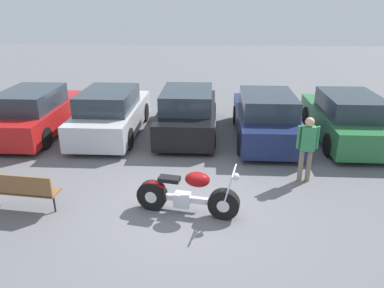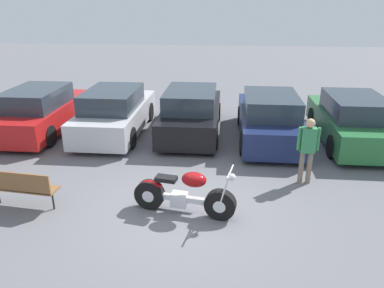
{
  "view_description": "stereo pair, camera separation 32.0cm",
  "coord_description": "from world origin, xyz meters",
  "px_view_note": "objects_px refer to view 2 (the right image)",
  "views": [
    {
      "loc": [
        0.5,
        -7.02,
        4.26
      ],
      "look_at": [
        0.0,
        1.67,
        0.85
      ],
      "focal_mm": 35.0,
      "sensor_mm": 36.0,
      "label": 1
    },
    {
      "loc": [
        0.82,
        -7.0,
        4.26
      ],
      "look_at": [
        0.0,
        1.67,
        0.85
      ],
      "focal_mm": 35.0,
      "sensor_mm": 36.0,
      "label": 2
    }
  ],
  "objects_px": {
    "motorcycle": "(183,194)",
    "person_standing": "(308,146)",
    "parked_car_black": "(191,113)",
    "parked_car_navy": "(269,119)",
    "park_bench": "(20,185)",
    "parked_car_red": "(41,111)",
    "parked_car_green": "(351,121)",
    "parked_car_silver": "(115,113)"
  },
  "relations": [
    {
      "from": "parked_car_red",
      "to": "parked_car_green",
      "type": "xyz_separation_m",
      "value": [
        10.07,
        -0.06,
        0.0
      ]
    },
    {
      "from": "motorcycle",
      "to": "parked_car_red",
      "type": "height_order",
      "value": "parked_car_red"
    },
    {
      "from": "motorcycle",
      "to": "parked_car_navy",
      "type": "relative_size",
      "value": 0.49
    },
    {
      "from": "parked_car_navy",
      "to": "park_bench",
      "type": "distance_m",
      "value": 7.41
    },
    {
      "from": "parked_car_black",
      "to": "parked_car_navy",
      "type": "distance_m",
      "value": 2.55
    },
    {
      "from": "parked_car_red",
      "to": "park_bench",
      "type": "distance_m",
      "value": 5.22
    },
    {
      "from": "parked_car_red",
      "to": "parked_car_black",
      "type": "distance_m",
      "value": 5.05
    },
    {
      "from": "parked_car_black",
      "to": "motorcycle",
      "type": "bearing_deg",
      "value": -86.32
    },
    {
      "from": "parked_car_silver",
      "to": "parked_car_black",
      "type": "xyz_separation_m",
      "value": [
        2.52,
        0.23,
        0.0
      ]
    },
    {
      "from": "parked_car_navy",
      "to": "park_bench",
      "type": "relative_size",
      "value": 2.89
    },
    {
      "from": "parked_car_red",
      "to": "park_bench",
      "type": "relative_size",
      "value": 2.89
    },
    {
      "from": "motorcycle",
      "to": "park_bench",
      "type": "relative_size",
      "value": 1.41
    },
    {
      "from": "parked_car_navy",
      "to": "person_standing",
      "type": "xyz_separation_m",
      "value": [
        0.6,
        -2.98,
        0.27
      ]
    },
    {
      "from": "park_bench",
      "to": "person_standing",
      "type": "xyz_separation_m",
      "value": [
        6.26,
        1.79,
        0.44
      ]
    },
    {
      "from": "park_bench",
      "to": "parked_car_silver",
      "type": "bearing_deg",
      "value": 82.76
    },
    {
      "from": "parked_car_green",
      "to": "parked_car_red",
      "type": "bearing_deg",
      "value": 179.66
    },
    {
      "from": "parked_car_black",
      "to": "parked_car_navy",
      "type": "xyz_separation_m",
      "value": [
        2.52,
        -0.41,
        0.0
      ]
    },
    {
      "from": "parked_car_red",
      "to": "parked_car_black",
      "type": "relative_size",
      "value": 1.0
    },
    {
      "from": "parked_car_silver",
      "to": "parked_car_green",
      "type": "relative_size",
      "value": 1.0
    },
    {
      "from": "parked_car_silver",
      "to": "motorcycle",
      "type": "bearing_deg",
      "value": -59.48
    },
    {
      "from": "motorcycle",
      "to": "person_standing",
      "type": "bearing_deg",
      "value": 30.75
    },
    {
      "from": "parked_car_green",
      "to": "park_bench",
      "type": "height_order",
      "value": "parked_car_green"
    },
    {
      "from": "motorcycle",
      "to": "parked_car_black",
      "type": "bearing_deg",
      "value": 93.68
    },
    {
      "from": "motorcycle",
      "to": "parked_car_silver",
      "type": "distance_m",
      "value": 5.6
    },
    {
      "from": "parked_car_red",
      "to": "parked_car_green",
      "type": "relative_size",
      "value": 1.0
    },
    {
      "from": "park_bench",
      "to": "parked_car_red",
      "type": "bearing_deg",
      "value": 111.23
    },
    {
      "from": "motorcycle",
      "to": "parked_car_navy",
      "type": "xyz_separation_m",
      "value": [
        2.19,
        4.64,
        0.27
      ]
    },
    {
      "from": "parked_car_navy",
      "to": "person_standing",
      "type": "distance_m",
      "value": 3.05
    },
    {
      "from": "parked_car_red",
      "to": "parked_car_silver",
      "type": "xyz_separation_m",
      "value": [
        2.52,
        0.09,
        0.0
      ]
    },
    {
      "from": "motorcycle",
      "to": "park_bench",
      "type": "bearing_deg",
      "value": -177.85
    },
    {
      "from": "person_standing",
      "to": "parked_car_red",
      "type": "bearing_deg",
      "value": 159.36
    },
    {
      "from": "parked_car_green",
      "to": "parked_car_black",
      "type": "bearing_deg",
      "value": 175.67
    },
    {
      "from": "parked_car_red",
      "to": "park_bench",
      "type": "bearing_deg",
      "value": -68.77
    },
    {
      "from": "parked_car_red",
      "to": "parked_car_green",
      "type": "height_order",
      "value": "same"
    },
    {
      "from": "motorcycle",
      "to": "parked_car_red",
      "type": "xyz_separation_m",
      "value": [
        -5.36,
        4.73,
        0.27
      ]
    },
    {
      "from": "motorcycle",
      "to": "parked_car_red",
      "type": "relative_size",
      "value": 0.49
    },
    {
      "from": "parked_car_black",
      "to": "person_standing",
      "type": "relative_size",
      "value": 2.72
    },
    {
      "from": "parked_car_black",
      "to": "park_bench",
      "type": "xyz_separation_m",
      "value": [
        -3.15,
        -5.18,
        -0.16
      ]
    },
    {
      "from": "park_bench",
      "to": "person_standing",
      "type": "bearing_deg",
      "value": 15.96
    },
    {
      "from": "parked_car_navy",
      "to": "motorcycle",
      "type": "bearing_deg",
      "value": -115.3
    },
    {
      "from": "parked_car_navy",
      "to": "parked_car_silver",
      "type": "bearing_deg",
      "value": 177.9
    },
    {
      "from": "parked_car_red",
      "to": "motorcycle",
      "type": "bearing_deg",
      "value": -41.43
    }
  ]
}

